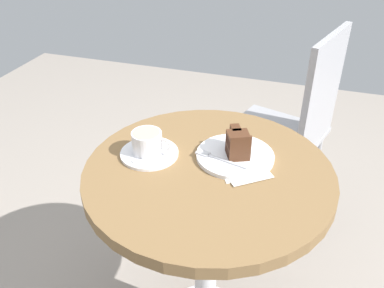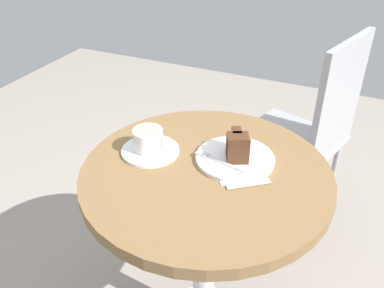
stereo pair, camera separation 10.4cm
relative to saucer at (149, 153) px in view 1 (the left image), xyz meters
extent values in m
cylinder|color=brown|center=(0.18, -0.01, -0.02)|extent=(0.67, 0.67, 0.03)
cylinder|color=silver|center=(0.18, -0.01, -0.36)|extent=(0.07, 0.07, 0.63)
cylinder|color=white|center=(0.00, 0.00, 0.00)|extent=(0.16, 0.16, 0.01)
cylinder|color=white|center=(0.00, 0.00, 0.04)|extent=(0.08, 0.08, 0.06)
cylinder|color=#D6B789|center=(0.00, 0.00, 0.07)|extent=(0.07, 0.07, 0.00)
torus|color=white|center=(0.04, 0.00, 0.04)|extent=(0.05, 0.01, 0.05)
cube|color=silver|center=(0.02, -0.03, 0.01)|extent=(0.07, 0.05, 0.00)
ellipsoid|color=silver|center=(-0.02, -0.06, 0.01)|extent=(0.02, 0.02, 0.00)
cylinder|color=white|center=(0.23, 0.06, 0.00)|extent=(0.22, 0.22, 0.01)
cube|color=#381E14|center=(0.24, 0.05, 0.02)|extent=(0.08, 0.08, 0.03)
cube|color=#381E14|center=(0.22, 0.09, 0.02)|extent=(0.04, 0.05, 0.03)
cube|color=#4C2B19|center=(0.24, 0.05, 0.04)|extent=(0.08, 0.08, 0.01)
cube|color=#4C2B19|center=(0.22, 0.09, 0.04)|extent=(0.04, 0.05, 0.01)
cube|color=#381E14|center=(0.24, 0.05, 0.06)|extent=(0.08, 0.08, 0.03)
cube|color=#381E14|center=(0.22, 0.09, 0.06)|extent=(0.04, 0.05, 0.03)
cube|color=#4C2B19|center=(0.24, 0.05, 0.07)|extent=(0.08, 0.08, 0.01)
cube|color=#4C2B19|center=(0.22, 0.09, 0.07)|extent=(0.04, 0.05, 0.01)
cube|color=#4C2B19|center=(0.25, 0.03, 0.05)|extent=(0.06, 0.03, 0.08)
cube|color=silver|center=(0.22, 0.01, 0.01)|extent=(0.12, 0.04, 0.00)
cube|color=silver|center=(0.15, 0.03, 0.01)|extent=(0.04, 0.03, 0.00)
cube|color=silver|center=(0.26, 0.02, 0.00)|extent=(0.17, 0.17, 0.00)
cube|color=silver|center=(0.27, 0.01, 0.00)|extent=(0.16, 0.16, 0.00)
cylinder|color=#9E9EA3|center=(0.17, 0.86, -0.49)|extent=(0.02, 0.02, 0.41)
cylinder|color=#9E9EA3|center=(0.08, 0.55, -0.49)|extent=(0.02, 0.02, 0.41)
cylinder|color=#9E9EA3|center=(0.48, 0.77, -0.49)|extent=(0.02, 0.02, 0.41)
cylinder|color=#9E9EA3|center=(0.39, 0.46, -0.49)|extent=(0.02, 0.02, 0.41)
cube|color=#9E9EA3|center=(0.28, 0.66, -0.27)|extent=(0.47, 0.47, 0.02)
cube|color=#9E9EA3|center=(0.45, 0.61, -0.03)|extent=(0.13, 0.35, 0.46)
camera|label=1|loc=(0.40, -0.86, 0.64)|focal=38.00mm
camera|label=2|loc=(0.50, -0.83, 0.64)|focal=38.00mm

